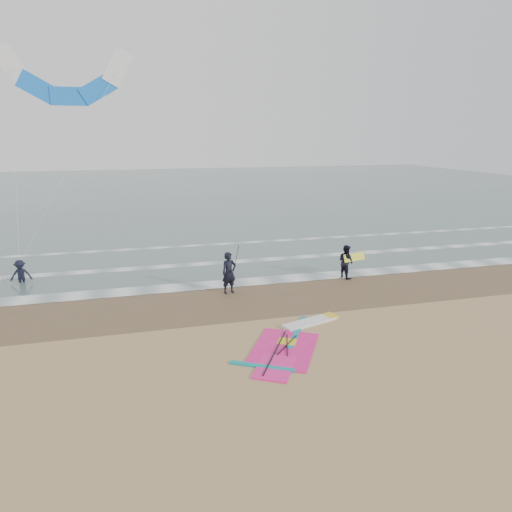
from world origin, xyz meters
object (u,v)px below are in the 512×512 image
object	(u,v)px
person_walking	(346,262)
person_wading	(20,268)
surf_kite	(67,81)
windsurf_rig	(293,341)
person_standing	(229,273)

from	to	relation	value
person_walking	person_wading	xyz separation A→B (m)	(-15.72, 3.25, -0.10)
person_walking	person_wading	bearing A→B (deg)	59.63
person_wading	surf_kite	xyz separation A→B (m)	(2.63, 3.41, 8.97)
person_walking	surf_kite	distance (m)	17.16
windsurf_rig	person_walking	world-z (taller)	person_walking
windsurf_rig	person_walking	size ratio (longest dim) A/B	2.87
person_standing	windsurf_rig	bearing A→B (deg)	-94.56
person_walking	person_wading	distance (m)	16.06
person_wading	windsurf_rig	bearing A→B (deg)	-44.58
person_standing	person_walking	distance (m)	6.20
person_walking	person_wading	size ratio (longest dim) A/B	1.13
windsurf_rig	surf_kite	xyz separation A→B (m)	(-8.08, 13.01, 9.70)
surf_kite	person_walking	bearing A→B (deg)	-26.95
person_standing	surf_kite	size ratio (longest dim) A/B	0.18
person_standing	person_walking	xyz separation A→B (m)	(6.16, 0.76, -0.11)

